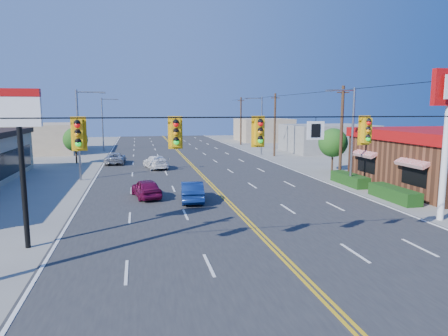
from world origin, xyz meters
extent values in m
plane|color=gray|center=(0.00, 0.00, 0.00)|extent=(160.00, 160.00, 0.00)
cube|color=#2D2D30|center=(0.00, 20.00, 0.03)|extent=(20.00, 120.00, 0.06)
cylinder|color=black|center=(0.00, 0.00, 6.00)|extent=(24.00, 0.05, 0.05)
cube|color=white|center=(1.20, 0.00, 5.45)|extent=(0.75, 0.04, 0.75)
cube|color=#D89E0C|center=(-8.00, 0.00, 5.42)|extent=(0.55, 0.34, 1.25)
cube|color=#D89E0C|center=(-4.50, 0.00, 5.42)|extent=(0.55, 0.34, 1.25)
cube|color=#D89E0C|center=(-1.20, 0.00, 5.42)|extent=(0.55, 0.34, 1.25)
cube|color=#D89E0C|center=(3.50, 0.00, 5.42)|extent=(0.55, 0.34, 1.25)
cube|color=#194214|center=(11.50, 12.00, 0.45)|extent=(1.20, 9.00, 0.90)
cylinder|color=white|center=(11.00, 4.00, 3.50)|extent=(0.36, 0.36, 7.00)
cylinder|color=black|center=(-11.00, 4.00, 3.00)|extent=(0.24, 0.24, 6.00)
cube|color=white|center=(-11.00, 4.00, 6.20)|extent=(1.90, 0.30, 1.30)
cylinder|color=gray|center=(11.00, 14.00, 4.00)|extent=(0.20, 0.20, 8.00)
cylinder|color=gray|center=(9.90, 14.00, 7.80)|extent=(2.20, 0.12, 0.12)
cube|color=gray|center=(8.80, 14.00, 7.75)|extent=(0.50, 0.25, 0.15)
cylinder|color=gray|center=(11.00, 38.00, 4.00)|extent=(0.20, 0.20, 8.00)
cylinder|color=gray|center=(9.90, 38.00, 7.80)|extent=(2.20, 0.12, 0.12)
cube|color=gray|center=(8.80, 38.00, 7.75)|extent=(0.50, 0.25, 0.15)
cylinder|color=gray|center=(-11.00, 22.00, 4.00)|extent=(0.20, 0.20, 8.00)
cylinder|color=gray|center=(-9.90, 22.00, 7.80)|extent=(2.20, 0.12, 0.12)
cube|color=gray|center=(-8.80, 22.00, 7.75)|extent=(0.50, 0.25, 0.15)
cylinder|color=gray|center=(-11.00, 48.00, 4.00)|extent=(0.20, 0.20, 8.00)
cylinder|color=gray|center=(-9.90, 48.00, 7.80)|extent=(2.20, 0.12, 0.12)
cube|color=gray|center=(-8.80, 48.00, 7.75)|extent=(0.50, 0.25, 0.15)
cylinder|color=#47301E|center=(12.20, 18.00, 4.20)|extent=(0.28, 0.28, 8.40)
cylinder|color=#47301E|center=(12.20, 36.00, 4.20)|extent=(0.28, 0.28, 8.40)
cylinder|color=#47301E|center=(12.20, 54.00, 4.20)|extent=(0.28, 0.28, 8.40)
cylinder|color=#47301E|center=(13.50, 22.00, 1.05)|extent=(0.20, 0.20, 2.10)
sphere|color=#235B19|center=(13.50, 22.00, 2.94)|extent=(2.94, 2.94, 2.94)
cylinder|color=#47301E|center=(-13.00, 34.00, 1.00)|extent=(0.20, 0.20, 2.00)
sphere|color=#235B19|center=(-13.00, 34.00, 2.80)|extent=(2.80, 2.80, 2.80)
cube|color=gray|center=(22.00, 40.00, 2.00)|extent=(12.00, 10.00, 4.00)
cube|color=tan|center=(-20.00, 48.00, 2.10)|extent=(11.00, 12.00, 4.20)
cube|color=tan|center=(19.00, 62.00, 2.20)|extent=(10.00, 10.00, 4.40)
imported|color=maroon|center=(-5.42, 13.30, 0.67)|extent=(2.34, 4.17, 1.34)
imported|color=navy|center=(-2.38, 11.51, 0.69)|extent=(1.80, 4.28, 1.37)
imported|color=white|center=(-4.08, 27.55, 0.68)|extent=(2.84, 5.00, 1.37)
imported|color=#B8B9BD|center=(-8.49, 32.24, 0.64)|extent=(2.29, 4.69, 1.28)
camera|label=1|loc=(-5.92, -15.15, 6.31)|focal=32.00mm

